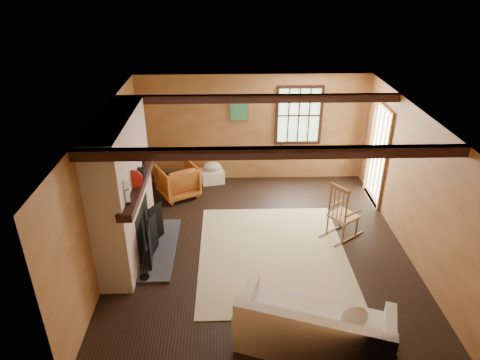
{
  "coord_description": "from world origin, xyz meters",
  "views": [
    {
      "loc": [
        -0.53,
        -6.12,
        4.46
      ],
      "look_at": [
        -0.34,
        0.4,
        1.14
      ],
      "focal_mm": 32.0,
      "sensor_mm": 36.0,
      "label": 1
    }
  ],
  "objects_px": {
    "fireplace": "(125,195)",
    "sofa": "(314,332)",
    "rocking_chair": "(342,215)",
    "laundry_basket": "(212,176)",
    "armchair": "(178,181)"
  },
  "relations": [
    {
      "from": "sofa",
      "to": "laundry_basket",
      "type": "distance_m",
      "value": 4.95
    },
    {
      "from": "fireplace",
      "to": "rocking_chair",
      "type": "relative_size",
      "value": 2.23
    },
    {
      "from": "armchair",
      "to": "sofa",
      "type": "bearing_deg",
      "value": 88.1
    },
    {
      "from": "rocking_chair",
      "to": "armchair",
      "type": "relative_size",
      "value": 1.4
    },
    {
      "from": "fireplace",
      "to": "sofa",
      "type": "height_order",
      "value": "fireplace"
    },
    {
      "from": "rocking_chair",
      "to": "sofa",
      "type": "bearing_deg",
      "value": 123.24
    },
    {
      "from": "fireplace",
      "to": "laundry_basket",
      "type": "distance_m",
      "value": 3.03
    },
    {
      "from": "fireplace",
      "to": "armchair",
      "type": "bearing_deg",
      "value": 72.64
    },
    {
      "from": "laundry_basket",
      "to": "fireplace",
      "type": "bearing_deg",
      "value": -117.29
    },
    {
      "from": "fireplace",
      "to": "armchair",
      "type": "height_order",
      "value": "fireplace"
    },
    {
      "from": "rocking_chair",
      "to": "laundry_basket",
      "type": "height_order",
      "value": "rocking_chair"
    },
    {
      "from": "rocking_chair",
      "to": "armchair",
      "type": "bearing_deg",
      "value": 26.3
    },
    {
      "from": "rocking_chair",
      "to": "sofa",
      "type": "relative_size",
      "value": 0.51
    },
    {
      "from": "armchair",
      "to": "rocking_chair",
      "type": "bearing_deg",
      "value": 123.11
    },
    {
      "from": "laundry_basket",
      "to": "sofa",
      "type": "bearing_deg",
      "value": -73.24
    }
  ]
}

